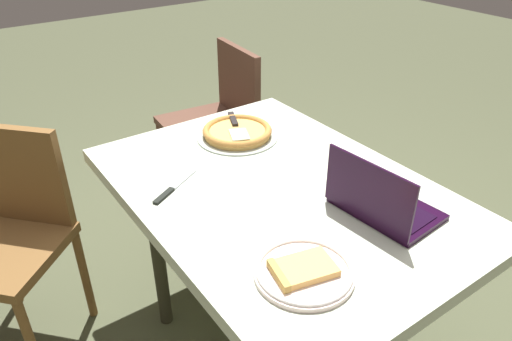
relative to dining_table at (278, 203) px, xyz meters
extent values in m
plane|color=#484C33|center=(0.00, 0.00, -0.66)|extent=(12.00, 12.00, 0.00)
cube|color=beige|center=(0.00, 0.00, 0.04)|extent=(1.30, 0.92, 0.05)
cylinder|color=#333222|center=(-0.33, -0.33, -0.32)|extent=(0.05, 0.05, 0.68)
cylinder|color=#333222|center=(-0.33, 0.33, -0.32)|extent=(0.05, 0.05, 0.68)
cylinder|color=#333222|center=(0.33, 0.33, -0.32)|extent=(0.05, 0.05, 0.68)
cube|color=black|center=(0.30, 0.19, 0.07)|extent=(0.33, 0.24, 0.02)
cube|color=black|center=(0.30, 0.19, 0.09)|extent=(0.28, 0.15, 0.00)
cube|color=black|center=(0.31, 0.08, 0.18)|extent=(0.31, 0.03, 0.19)
cube|color=#7FAEF5|center=(0.31, 0.09, 0.18)|extent=(0.28, 0.03, 0.17)
cylinder|color=white|center=(0.38, -0.21, 0.07)|extent=(0.27, 0.27, 0.01)
torus|color=silver|center=(0.38, -0.21, 0.08)|extent=(0.26, 0.26, 0.01)
cube|color=#EBB660|center=(0.38, -0.21, 0.09)|extent=(0.14, 0.18, 0.02)
cube|color=tan|center=(0.36, -0.28, 0.09)|extent=(0.11, 0.04, 0.03)
cylinder|color=#9FAA9F|center=(-0.40, 0.09, 0.07)|extent=(0.33, 0.33, 0.01)
cylinder|color=#DDAF58|center=(-0.40, 0.09, 0.08)|extent=(0.27, 0.27, 0.02)
torus|color=#C0823D|center=(-0.40, 0.09, 0.10)|extent=(0.28, 0.28, 0.03)
cube|color=#A7BEB1|center=(-0.36, 0.07, 0.10)|extent=(0.12, 0.10, 0.00)
cube|color=black|center=(-0.49, 0.13, 0.10)|extent=(0.13, 0.07, 0.01)
cube|color=#B1BABB|center=(-0.22, -0.26, 0.07)|extent=(0.10, 0.16, 0.00)
cube|color=black|center=(-0.17, -0.35, 0.07)|extent=(0.07, 0.10, 0.01)
cube|color=brown|center=(-1.08, 0.32, -0.21)|extent=(0.49, 0.49, 0.04)
cube|color=brown|center=(-1.06, 0.53, 0.01)|extent=(0.43, 0.07, 0.39)
cylinder|color=brown|center=(-1.30, 0.14, -0.45)|extent=(0.03, 0.03, 0.43)
cylinder|color=brown|center=(-0.89, 0.10, -0.45)|extent=(0.03, 0.03, 0.43)
cylinder|color=brown|center=(-1.26, 0.55, -0.45)|extent=(0.03, 0.03, 0.43)
cylinder|color=brown|center=(-0.85, 0.51, -0.45)|extent=(0.03, 0.03, 0.43)
cube|color=brown|center=(-0.56, -0.83, -0.20)|extent=(0.57, 0.57, 0.04)
cube|color=brown|center=(-0.68, -0.70, 0.02)|extent=(0.31, 0.29, 0.40)
cylinder|color=brown|center=(-0.81, -0.83, -0.44)|extent=(0.03, 0.03, 0.45)
cylinder|color=brown|center=(-0.55, -0.58, -0.44)|extent=(0.03, 0.03, 0.45)
camera|label=1|loc=(1.08, -0.86, 0.95)|focal=33.76mm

